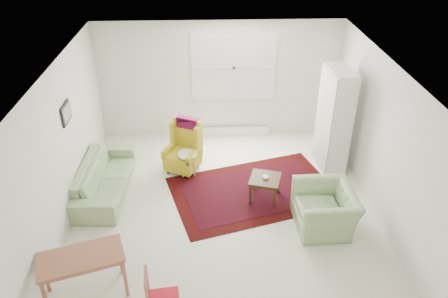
{
  "coord_description": "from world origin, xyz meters",
  "views": [
    {
      "loc": [
        -0.26,
        -5.77,
        4.67
      ],
      "look_at": [
        0.0,
        0.3,
        1.05
      ],
      "focal_mm": 35.0,
      "sensor_mm": 36.0,
      "label": 1
    }
  ],
  "objects_px": {
    "stool": "(188,164)",
    "coffee_table": "(265,188)",
    "sofa": "(104,172)",
    "wingback_chair": "(182,148)",
    "desk": "(85,275)",
    "armchair": "(325,205)",
    "cabinet": "(334,120)"
  },
  "relations": [
    {
      "from": "stool",
      "to": "coffee_table",
      "type": "bearing_deg",
      "value": -29.47
    },
    {
      "from": "stool",
      "to": "sofa",
      "type": "bearing_deg",
      "value": -162.41
    },
    {
      "from": "wingback_chair",
      "to": "desk",
      "type": "distance_m",
      "value": 3.17
    },
    {
      "from": "wingback_chair",
      "to": "sofa",
      "type": "bearing_deg",
      "value": -129.7
    },
    {
      "from": "armchair",
      "to": "desk",
      "type": "height_order",
      "value": "armchair"
    },
    {
      "from": "wingback_chair",
      "to": "desk",
      "type": "xyz_separation_m",
      "value": [
        -1.16,
        -2.94,
        -0.17
      ]
    },
    {
      "from": "armchair",
      "to": "stool",
      "type": "distance_m",
      "value": 2.7
    },
    {
      "from": "sofa",
      "to": "stool",
      "type": "height_order",
      "value": "sofa"
    },
    {
      "from": "wingback_chair",
      "to": "coffee_table",
      "type": "xyz_separation_m",
      "value": [
        1.46,
        -0.92,
        -0.3
      ]
    },
    {
      "from": "wingback_chair",
      "to": "desk",
      "type": "height_order",
      "value": "wingback_chair"
    },
    {
      "from": "sofa",
      "to": "armchair",
      "type": "xyz_separation_m",
      "value": [
        3.67,
        -1.08,
        -0.0
      ]
    },
    {
      "from": "coffee_table",
      "to": "cabinet",
      "type": "xyz_separation_m",
      "value": [
        1.39,
        1.0,
        0.78
      ]
    },
    {
      "from": "cabinet",
      "to": "coffee_table",
      "type": "bearing_deg",
      "value": -150.07
    },
    {
      "from": "desk",
      "to": "stool",
      "type": "bearing_deg",
      "value": 65.7
    },
    {
      "from": "coffee_table",
      "to": "armchair",
      "type": "bearing_deg",
      "value": -41.94
    },
    {
      "from": "wingback_chair",
      "to": "cabinet",
      "type": "distance_m",
      "value": 2.89
    },
    {
      "from": "sofa",
      "to": "cabinet",
      "type": "distance_m",
      "value": 4.3
    },
    {
      "from": "armchair",
      "to": "cabinet",
      "type": "height_order",
      "value": "cabinet"
    },
    {
      "from": "armchair",
      "to": "desk",
      "type": "relative_size",
      "value": 0.95
    },
    {
      "from": "coffee_table",
      "to": "desk",
      "type": "relative_size",
      "value": 0.47
    },
    {
      "from": "desk",
      "to": "armchair",
      "type": "bearing_deg",
      "value": 19.82
    },
    {
      "from": "cabinet",
      "to": "desk",
      "type": "xyz_separation_m",
      "value": [
        -4.01,
        -3.02,
        -0.65
      ]
    },
    {
      "from": "stool",
      "to": "cabinet",
      "type": "distance_m",
      "value": 2.86
    },
    {
      "from": "wingback_chair",
      "to": "desk",
      "type": "bearing_deg",
      "value": -85.61
    },
    {
      "from": "sofa",
      "to": "stool",
      "type": "relative_size",
      "value": 4.15
    },
    {
      "from": "coffee_table",
      "to": "wingback_chair",
      "type": "bearing_deg",
      "value": 147.71
    },
    {
      "from": "armchair",
      "to": "stool",
      "type": "bearing_deg",
      "value": -126.7
    },
    {
      "from": "stool",
      "to": "desk",
      "type": "height_order",
      "value": "desk"
    },
    {
      "from": "sofa",
      "to": "wingback_chair",
      "type": "relative_size",
      "value": 1.94
    },
    {
      "from": "wingback_chair",
      "to": "stool",
      "type": "relative_size",
      "value": 2.14
    },
    {
      "from": "wingback_chair",
      "to": "stool",
      "type": "xyz_separation_m",
      "value": [
        0.1,
        -0.15,
        -0.27
      ]
    },
    {
      "from": "stool",
      "to": "wingback_chair",
      "type": "bearing_deg",
      "value": 122.9
    }
  ]
}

